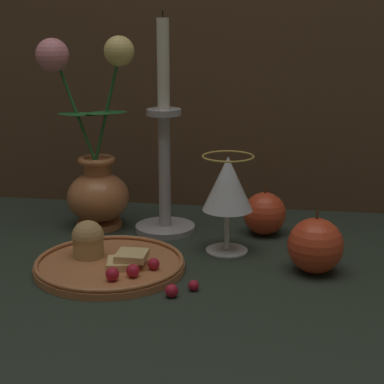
{
  "coord_description": "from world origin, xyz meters",
  "views": [
    {
      "loc": [
        0.17,
        -0.88,
        0.35
      ],
      "look_at": [
        0.03,
        0.01,
        0.1
      ],
      "focal_mm": 60.0,
      "sensor_mm": 36.0,
      "label": 1
    }
  ],
  "objects_px": {
    "plate_with_pastries": "(107,260)",
    "apple_near_glass": "(265,214)",
    "vase": "(95,168)",
    "candlestick": "(164,165)",
    "wine_glass": "(228,187)",
    "apple_beside_vase": "(315,246)"
  },
  "relations": [
    {
      "from": "wine_glass",
      "to": "apple_near_glass",
      "type": "xyz_separation_m",
      "value": [
        0.05,
        0.09,
        -0.07
      ]
    },
    {
      "from": "vase",
      "to": "candlestick",
      "type": "height_order",
      "value": "candlestick"
    },
    {
      "from": "plate_with_pastries",
      "to": "candlestick",
      "type": "relative_size",
      "value": 0.6
    },
    {
      "from": "wine_glass",
      "to": "vase",
      "type": "bearing_deg",
      "value": 160.27
    },
    {
      "from": "plate_with_pastries",
      "to": "vase",
      "type": "bearing_deg",
      "value": 111.03
    },
    {
      "from": "vase",
      "to": "apple_near_glass",
      "type": "height_order",
      "value": "vase"
    },
    {
      "from": "plate_with_pastries",
      "to": "wine_glass",
      "type": "bearing_deg",
      "value": 31.34
    },
    {
      "from": "vase",
      "to": "plate_with_pastries",
      "type": "distance_m",
      "value": 0.21
    },
    {
      "from": "plate_with_pastries",
      "to": "apple_beside_vase",
      "type": "distance_m",
      "value": 0.29
    },
    {
      "from": "apple_near_glass",
      "to": "wine_glass",
      "type": "bearing_deg",
      "value": -121.17
    },
    {
      "from": "vase",
      "to": "wine_glass",
      "type": "bearing_deg",
      "value": -19.73
    },
    {
      "from": "apple_beside_vase",
      "to": "apple_near_glass",
      "type": "height_order",
      "value": "apple_beside_vase"
    },
    {
      "from": "plate_with_pastries",
      "to": "wine_glass",
      "type": "height_order",
      "value": "wine_glass"
    },
    {
      "from": "wine_glass",
      "to": "apple_near_glass",
      "type": "relative_size",
      "value": 1.81
    },
    {
      "from": "vase",
      "to": "plate_with_pastries",
      "type": "xyz_separation_m",
      "value": [
        0.07,
        -0.18,
        -0.09
      ]
    },
    {
      "from": "vase",
      "to": "plate_with_pastries",
      "type": "relative_size",
      "value": 1.49
    },
    {
      "from": "plate_with_pastries",
      "to": "apple_near_glass",
      "type": "bearing_deg",
      "value": 40.94
    },
    {
      "from": "vase",
      "to": "apple_beside_vase",
      "type": "relative_size",
      "value": 3.53
    },
    {
      "from": "apple_near_glass",
      "to": "vase",
      "type": "bearing_deg",
      "value": -178.99
    },
    {
      "from": "vase",
      "to": "plate_with_pastries",
      "type": "height_order",
      "value": "vase"
    },
    {
      "from": "plate_with_pastries",
      "to": "apple_near_glass",
      "type": "distance_m",
      "value": 0.28
    },
    {
      "from": "wine_glass",
      "to": "apple_near_glass",
      "type": "distance_m",
      "value": 0.12
    }
  ]
}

